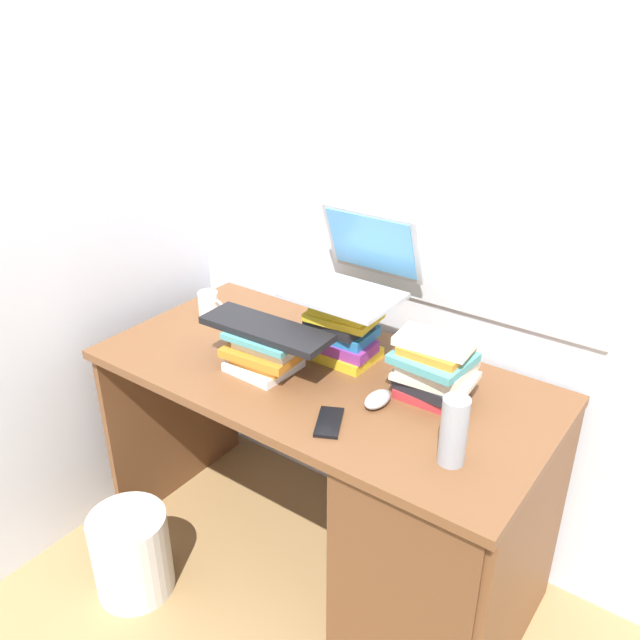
# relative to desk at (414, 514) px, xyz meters

# --- Properties ---
(ground_plane) EXTENTS (6.00, 6.00, 0.00)m
(ground_plane) POSITION_rel_desk_xyz_m (-0.37, 0.03, -0.42)
(ground_plane) COLOR #9E7A4C
(wall_back) EXTENTS (6.00, 0.06, 2.60)m
(wall_back) POSITION_rel_desk_xyz_m (-0.36, 0.42, 0.88)
(wall_back) COLOR silver
(wall_back) RESTS_ON ground
(wall_left) EXTENTS (0.05, 6.00, 2.60)m
(wall_left) POSITION_rel_desk_xyz_m (-1.23, 0.03, 0.88)
(wall_left) COLOR silver
(wall_left) RESTS_ON ground
(desk) EXTENTS (1.43, 0.70, 0.78)m
(desk) POSITION_rel_desk_xyz_m (0.00, 0.00, 0.00)
(desk) COLOR brown
(desk) RESTS_ON ground
(book_stack_tall) EXTENTS (0.25, 0.18, 0.21)m
(book_stack_tall) POSITION_rel_desk_xyz_m (-0.37, 0.14, 0.45)
(book_stack_tall) COLOR yellow
(book_stack_tall) RESTS_ON desk
(book_stack_keyboard_riser) EXTENTS (0.25, 0.19, 0.13)m
(book_stack_keyboard_riser) POSITION_rel_desk_xyz_m (-0.51, -0.06, 0.42)
(book_stack_keyboard_riser) COLOR white
(book_stack_keyboard_riser) RESTS_ON desk
(book_stack_side) EXTENTS (0.24, 0.21, 0.19)m
(book_stack_side) POSITION_rel_desk_xyz_m (-0.03, 0.11, 0.45)
(book_stack_side) COLOR #B22D33
(book_stack_side) RESTS_ON desk
(laptop) EXTENTS (0.34, 0.33, 0.24)m
(laptop) POSITION_rel_desk_xyz_m (-0.37, 0.21, 0.62)
(laptop) COLOR #B7BABF
(laptop) RESTS_ON book_stack_tall
(keyboard) EXTENTS (0.43, 0.16, 0.02)m
(keyboard) POSITION_rel_desk_xyz_m (-0.51, -0.05, 0.50)
(keyboard) COLOR black
(keyboard) RESTS_ON book_stack_keyboard_riser
(computer_mouse) EXTENTS (0.06, 0.10, 0.04)m
(computer_mouse) POSITION_rel_desk_xyz_m (-0.13, -0.02, 0.37)
(computer_mouse) COLOR #A5A8AD
(computer_mouse) RESTS_ON desk
(mug) EXTENTS (0.11, 0.07, 0.10)m
(mug) POSITION_rel_desk_xyz_m (-0.92, 0.10, 0.40)
(mug) COLOR white
(mug) RESTS_ON desk
(water_bottle) EXTENTS (0.07, 0.07, 0.19)m
(water_bottle) POSITION_rel_desk_xyz_m (0.15, -0.13, 0.45)
(water_bottle) COLOR #999EA5
(water_bottle) RESTS_ON desk
(cell_phone) EXTENTS (0.12, 0.15, 0.01)m
(cell_phone) POSITION_rel_desk_xyz_m (-0.19, -0.18, 0.36)
(cell_phone) COLOR black
(cell_phone) RESTS_ON desk
(wastebasket) EXTENTS (0.26, 0.26, 0.31)m
(wastebasket) POSITION_rel_desk_xyz_m (-0.80, -0.45, -0.27)
(wastebasket) COLOR silver
(wastebasket) RESTS_ON ground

